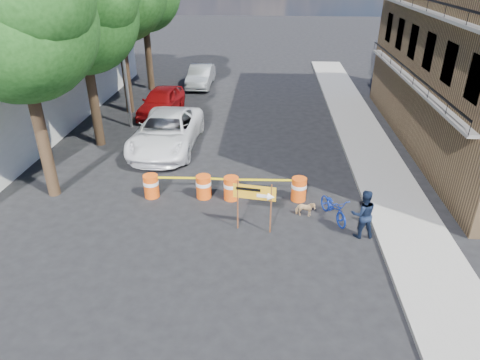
# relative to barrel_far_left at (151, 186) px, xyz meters

# --- Properties ---
(ground) EXTENTS (120.00, 120.00, 0.00)m
(ground) POSITION_rel_barrel_far_left_xyz_m (2.98, -2.06, -0.47)
(ground) COLOR black
(ground) RESTS_ON ground
(sidewalk_east) EXTENTS (2.40, 40.00, 0.15)m
(sidewalk_east) POSITION_rel_barrel_far_left_xyz_m (9.18, 3.94, -0.40)
(sidewalk_east) COLOR gray
(sidewalk_east) RESTS_ON ground
(tree_near) EXTENTS (5.46, 5.20, 9.15)m
(tree_near) POSITION_rel_barrel_far_left_xyz_m (-3.75, -0.06, 5.89)
(tree_near) COLOR #332316
(tree_near) RESTS_ON ground
(tree_mid_a) EXTENTS (5.25, 5.00, 8.68)m
(tree_mid_a) POSITION_rel_barrel_far_left_xyz_m (-3.76, 4.94, 5.53)
(tree_mid_a) COLOR #332316
(tree_mid_a) RESTS_ON ground
(streetlamp) EXTENTS (1.25, 0.18, 8.00)m
(streetlamp) POSITION_rel_barrel_far_left_xyz_m (-2.95, 7.44, 3.90)
(streetlamp) COLOR gray
(streetlamp) RESTS_ON ground
(barrel_far_left) EXTENTS (0.58, 0.58, 0.90)m
(barrel_far_left) POSITION_rel_barrel_far_left_xyz_m (0.00, 0.00, 0.00)
(barrel_far_left) COLOR #E8480D
(barrel_far_left) RESTS_ON ground
(barrel_mid_left) EXTENTS (0.58, 0.58, 0.90)m
(barrel_mid_left) POSITION_rel_barrel_far_left_xyz_m (1.99, 0.08, 0.00)
(barrel_mid_left) COLOR #E8480D
(barrel_mid_left) RESTS_ON ground
(barrel_mid_right) EXTENTS (0.58, 0.58, 0.90)m
(barrel_mid_right) POSITION_rel_barrel_far_left_xyz_m (3.04, 0.03, 0.00)
(barrel_mid_right) COLOR #E8480D
(barrel_mid_right) RESTS_ON ground
(barrel_far_right) EXTENTS (0.58, 0.58, 0.90)m
(barrel_far_right) POSITION_rel_barrel_far_left_xyz_m (5.57, 0.14, 0.00)
(barrel_far_right) COLOR #E8480D
(barrel_far_right) RESTS_ON ground
(detour_sign) EXTENTS (1.39, 0.37, 1.80)m
(detour_sign) POSITION_rel_barrel_far_left_xyz_m (4.15, -2.06, 0.84)
(detour_sign) COLOR #592D19
(detour_sign) RESTS_ON ground
(pedestrian) EXTENTS (0.88, 0.72, 1.68)m
(pedestrian) POSITION_rel_barrel_far_left_xyz_m (7.48, -2.11, 0.37)
(pedestrian) COLOR black
(pedestrian) RESTS_ON ground
(bicycle) EXTENTS (0.90, 1.08, 1.75)m
(bicycle) POSITION_rel_barrel_far_left_xyz_m (6.70, -1.13, 0.41)
(bicycle) COLOR #1635B6
(bicycle) RESTS_ON ground
(dog) EXTENTS (0.69, 0.34, 0.57)m
(dog) POSITION_rel_barrel_far_left_xyz_m (5.74, -1.02, -0.19)
(dog) COLOR tan
(dog) RESTS_ON ground
(suv_white) EXTENTS (2.84, 6.05, 1.67)m
(suv_white) POSITION_rel_barrel_far_left_xyz_m (-0.43, 4.71, 0.36)
(suv_white) COLOR white
(suv_white) RESTS_ON ground
(sedan_red) EXTENTS (2.26, 4.73, 1.56)m
(sedan_red) POSITION_rel_barrel_far_left_xyz_m (-1.82, 9.58, 0.31)
(sedan_red) COLOR #9C0D0F
(sedan_red) RESTS_ON ground
(sedan_silver) EXTENTS (1.57, 4.42, 1.45)m
(sedan_silver) POSITION_rel_barrel_far_left_xyz_m (-0.48, 15.92, 0.25)
(sedan_silver) COLOR #B8BAC0
(sedan_silver) RESTS_ON ground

